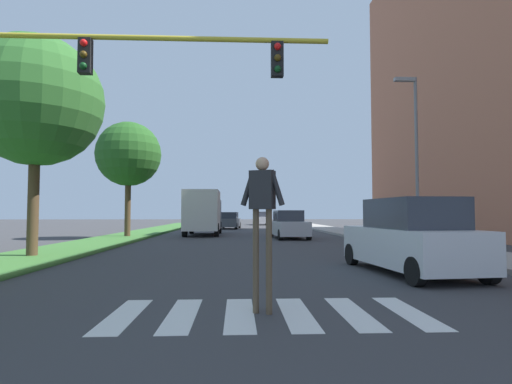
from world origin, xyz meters
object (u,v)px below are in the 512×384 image
object	(u,v)px
street_lamp_right	(414,145)
sedan_midblock	(289,225)
sedan_far_horizon	(262,219)
tree_mid	(36,101)
sedan_distant	(229,221)
suv_crossing	(410,238)
pedestrian_performer	(262,208)
tree_far	(129,154)
traffic_light_gantry	(81,90)
truck_box_delivery	(203,212)

from	to	relation	value
street_lamp_right	sedan_midblock	xyz separation A→B (m)	(-4.67, 7.62, -3.79)
sedan_midblock	sedan_far_horizon	size ratio (longest dim) A/B	1.04
tree_mid	sedan_distant	size ratio (longest dim) A/B	1.68
suv_crossing	sedan_midblock	bearing A→B (deg)	95.34
street_lamp_right	pedestrian_performer	xyz separation A→B (m)	(-7.46, -11.10, -2.93)
street_lamp_right	suv_crossing	xyz separation A→B (m)	(-3.30, -7.03, -3.66)
tree_mid	tree_far	world-z (taller)	tree_mid
tree_far	sedan_midblock	bearing A→B (deg)	-2.21
pedestrian_performer	sedan_distant	xyz separation A→B (m)	(-1.18, 33.93, -0.90)
traffic_light_gantry	sedan_midblock	xyz separation A→B (m)	(6.69, 16.11, -3.52)
suv_crossing	traffic_light_gantry	bearing A→B (deg)	-169.69
tree_mid	pedestrian_performer	bearing A→B (deg)	-46.28
street_lamp_right	pedestrian_performer	distance (m)	13.69
street_lamp_right	sedan_midblock	size ratio (longest dim) A/B	1.66
tree_mid	sedan_midblock	xyz separation A→B (m)	(10.15, 11.03, -4.63)
tree_far	suv_crossing	xyz separation A→B (m)	(11.37, -15.03, -4.30)
tree_far	sedan_far_horizon	xyz separation A→B (m)	(9.99, 27.59, -4.44)
sedan_far_horizon	traffic_light_gantry	bearing A→B (deg)	-98.61
traffic_light_gantry	truck_box_delivery	world-z (taller)	traffic_light_gantry
tree_mid	pedestrian_performer	world-z (taller)	tree_mid
suv_crossing	sedan_distant	distance (m)	30.33
tree_mid	street_lamp_right	distance (m)	15.23
traffic_light_gantry	sedan_midblock	size ratio (longest dim) A/B	1.76
traffic_light_gantry	suv_crossing	bearing A→B (deg)	10.31
tree_far	sedan_distant	distance (m)	16.62
sedan_midblock	street_lamp_right	bearing A→B (deg)	-58.49
traffic_light_gantry	street_lamp_right	distance (m)	14.18
suv_crossing	tree_mid	bearing A→B (deg)	162.58
sedan_distant	truck_box_delivery	size ratio (longest dim) A/B	0.73
tree_far	truck_box_delivery	size ratio (longest dim) A/B	1.15
traffic_light_gantry	pedestrian_performer	world-z (taller)	traffic_light_gantry
suv_crossing	sedan_far_horizon	bearing A→B (deg)	91.86
tree_mid	traffic_light_gantry	bearing A→B (deg)	-55.75
tree_far	street_lamp_right	size ratio (longest dim) A/B	0.95
traffic_light_gantry	pedestrian_performer	distance (m)	5.39
tree_far	traffic_light_gantry	world-z (taller)	tree_far
street_lamp_right	truck_box_delivery	world-z (taller)	street_lamp_right
traffic_light_gantry	truck_box_delivery	bearing A→B (deg)	86.90
tree_far	pedestrian_performer	xyz separation A→B (m)	(7.21, -19.11, -3.57)
sedan_distant	tree_mid	bearing A→B (deg)	-103.24
sedan_distant	sedan_far_horizon	size ratio (longest dim) A/B	1.04
tree_mid	traffic_light_gantry	distance (m)	6.25
tree_far	sedan_distant	xyz separation A→B (m)	(6.03, 14.83, -4.47)
tree_mid	truck_box_delivery	world-z (taller)	tree_mid
street_lamp_right	sedan_distant	xyz separation A→B (m)	(-8.64, 22.83, -3.83)
traffic_light_gantry	truck_box_delivery	xyz separation A→B (m)	(1.08, 19.92, -2.69)
tree_mid	sedan_midblock	world-z (taller)	tree_mid
sedan_far_horizon	truck_box_delivery	size ratio (longest dim) A/B	0.70
tree_far	tree_mid	bearing A→B (deg)	-90.75
tree_mid	sedan_distant	distance (m)	27.36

